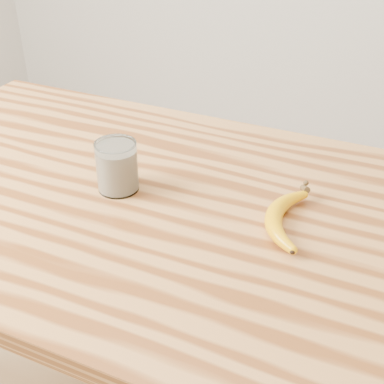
% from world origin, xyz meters
% --- Properties ---
extents(table, '(1.20, 0.80, 0.90)m').
position_xyz_m(table, '(0.00, 0.00, 0.77)').
color(table, '#B5783D').
rests_on(table, ground).
extents(smoothie_glass, '(0.08, 0.08, 0.10)m').
position_xyz_m(smoothie_glass, '(0.00, 0.00, 0.95)').
color(smoothie_glass, white).
rests_on(smoothie_glass, table).
extents(banana, '(0.13, 0.28, 0.03)m').
position_xyz_m(banana, '(0.32, 0.01, 0.92)').
color(banana, '#E69B04').
rests_on(banana, table).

